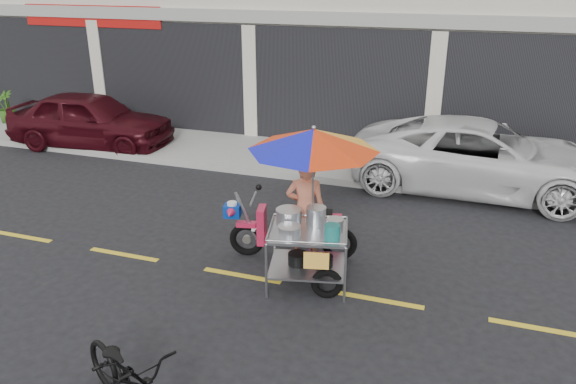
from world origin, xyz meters
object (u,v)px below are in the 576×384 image
(maroon_sedan, at_px, (91,120))
(white_pickup, at_px, (480,157))
(near_bicycle, at_px, (129,378))
(food_vendor_rig, at_px, (308,181))

(maroon_sedan, bearing_deg, white_pickup, -94.50)
(maroon_sedan, height_order, white_pickup, white_pickup)
(maroon_sedan, distance_m, white_pickup, 9.18)
(maroon_sedan, distance_m, near_bicycle, 9.71)
(maroon_sedan, relative_size, near_bicycle, 2.47)
(white_pickup, distance_m, food_vendor_rig, 4.91)
(white_pickup, height_order, near_bicycle, white_pickup)
(maroon_sedan, bearing_deg, near_bicycle, -145.59)
(white_pickup, bearing_deg, food_vendor_rig, 153.97)
(maroon_sedan, relative_size, food_vendor_rig, 1.59)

